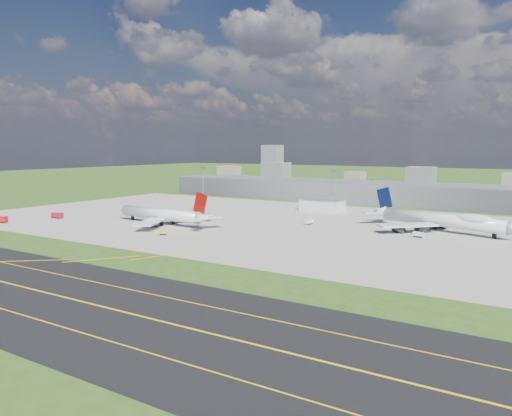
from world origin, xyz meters
The scene contains 23 objects.
ground centered at (0.00, 150.00, 0.00)m, with size 1400.00×1400.00×0.00m, color #2F4B17.
taxiway centered at (0.00, -110.00, 0.03)m, with size 1400.00×60.00×0.06m, color black.
apron centered at (10.00, 40.00, 0.04)m, with size 360.00×190.00×0.08m, color gray.
terminal centered at (0.00, 165.00, 7.50)m, with size 300.00×42.00×15.00m, color slate.
ops_building centered at (10.00, 100.00, 4.00)m, with size 26.00×16.00×8.00m, color silver.
mast_west centered at (-100.00, 115.00, 17.71)m, with size 3.50×2.00×25.90m.
mast_center centered at (10.00, 115.00, 17.71)m, with size 3.50×2.00×25.90m.
airliner_red_twin centered at (-38.55, 2.65, 5.09)m, with size 69.72×54.18×19.12m.
airliner_blue_quad centered at (93.02, 58.29, 5.62)m, with size 75.68×58.09×20.21m.
fire_truck centered at (-106.70, -13.30, 1.61)m, with size 7.52×3.77×3.22m.
crash_tender centered at (-117.60, -40.96, 1.76)m, with size 7.44×5.21×3.54m.
tug_yellow centered at (-16.41, -21.43, 0.99)m, with size 4.47×4.24×1.93m.
van_white_near centered at (27.68, 43.95, 1.38)m, with size 4.05×5.94×2.75m.
van_white_far centered at (87.54, 36.09, 1.24)m, with size 4.86×2.54×2.46m.
bldg_far_w centered at (-220.00, 320.00, 9.00)m, with size 24.00×20.00×18.00m, color gray.
bldg_w centered at (-140.00, 300.00, 12.00)m, with size 28.00×22.00×24.00m, color slate.
bldg_cw centered at (-60.00, 340.00, 7.00)m, with size 20.00×18.00×14.00m, color gray.
bldg_c centered at (20.00, 310.00, 11.00)m, with size 26.00×20.00×22.00m, color slate.
bldg_tall_w centered at (-180.00, 360.00, 22.00)m, with size 22.00×20.00×44.00m, color slate.
tree_far_w centered at (-200.00, 270.00, 5.18)m, with size 7.20×7.20×8.80m.
tree_w centered at (-110.00, 265.00, 4.86)m, with size 6.75×6.75×8.25m.
tree_c centered at (-20.00, 280.00, 5.84)m, with size 8.10×8.10×9.90m.
tree_e centered at (70.00, 275.00, 5.51)m, with size 7.65×7.65×9.35m.
Camera 1 is at (144.91, -194.89, 41.28)m, focal length 35.00 mm.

